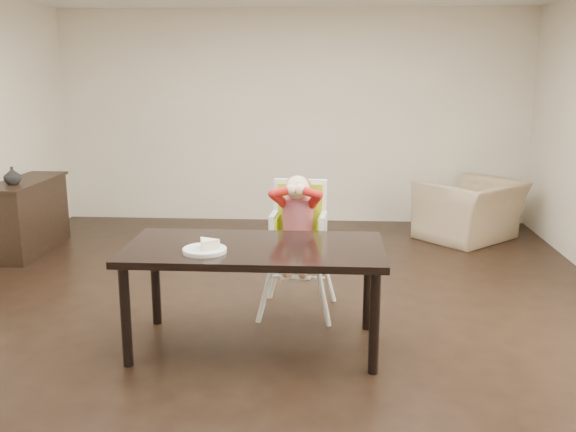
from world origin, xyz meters
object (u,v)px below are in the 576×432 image
dining_table (254,257)px  high_chair (298,216)px  armchair (471,200)px  sideboard (28,216)px

dining_table → high_chair: high_chair is taller
armchair → sideboard: bearing=-33.0°
dining_table → armchair: 3.81m
dining_table → high_chair: 0.78m
dining_table → sideboard: 3.59m
high_chair → sideboard: high_chair is taller
dining_table → armchair: (2.16, 3.14, -0.21)m
armchair → sideboard: (-4.91, -0.84, -0.07)m
armchair → sideboard: armchair is taller
high_chair → dining_table: bearing=-106.2°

